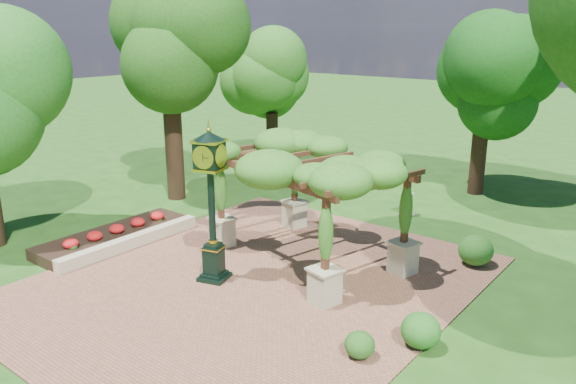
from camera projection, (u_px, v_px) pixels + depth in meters
The scene contains 13 objects.
ground at pixel (227, 297), 14.27m from camera, with size 120.00×120.00×0.00m, color #1E4714.
brick_plaza at pixel (253, 282), 15.01m from camera, with size 10.00×12.00×0.04m, color brown.
border_wall at pixel (131, 242), 17.32m from camera, with size 0.35×5.00×0.40m, color #C6B793.
flower_bed at pixel (114, 236), 17.87m from camera, with size 1.50×5.00×0.36m, color red.
pedestal_clock at pixel (211, 193), 14.50m from camera, with size 1.01×1.01×4.13m.
pergola at pixel (308, 165), 15.74m from camera, with size 6.22×4.68×3.50m.
sundial at pixel (407, 206), 20.30m from camera, with size 0.50×0.50×0.86m.
shrub_front at pixel (360, 345), 11.51m from camera, with size 0.63×0.63×0.57m, color #214F16.
shrub_mid at pixel (421, 330), 11.87m from camera, with size 0.85×0.85×0.76m, color #215A19.
shrub_back at pixel (476, 250), 15.96m from camera, with size 0.98×0.98×0.88m, color #27611C.
tree_west_near at pixel (168, 42), 20.79m from camera, with size 4.27×4.27×8.82m.
tree_west_far at pixel (272, 72), 26.83m from camera, with size 3.44×3.44×6.60m.
tree_north at pixel (486, 81), 21.86m from camera, with size 3.45×3.45×6.69m.
Camera 1 is at (9.24, -9.17, 6.59)m, focal length 35.00 mm.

